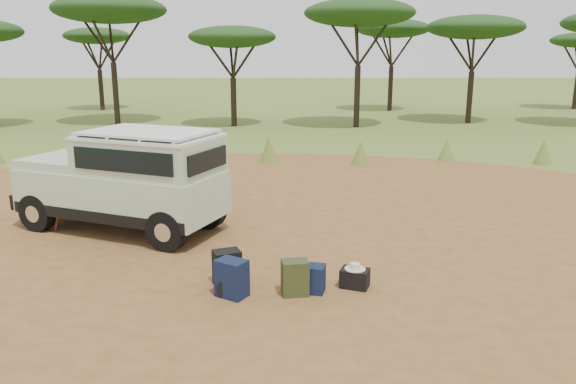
{
  "coord_description": "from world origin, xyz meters",
  "views": [
    {
      "loc": [
        0.6,
        -9.56,
        3.6
      ],
      "look_at": [
        0.63,
        0.79,
        1.0
      ],
      "focal_mm": 35.0,
      "sensor_mm": 36.0,
      "label": 1
    }
  ],
  "objects_px": {
    "backpack_black": "(227,268)",
    "duffel_navy": "(312,279)",
    "walking_staff": "(59,200)",
    "backpack_navy": "(232,279)",
    "safari_vehicle": "(127,182)",
    "hard_case": "(355,278)",
    "backpack_olive": "(295,278)"
  },
  "relations": [
    {
      "from": "backpack_black",
      "to": "backpack_olive",
      "type": "distance_m",
      "value": 1.14
    },
    {
      "from": "walking_staff",
      "to": "backpack_navy",
      "type": "distance_m",
      "value": 4.84
    },
    {
      "from": "backpack_navy",
      "to": "backpack_olive",
      "type": "bearing_deg",
      "value": 35.97
    },
    {
      "from": "backpack_black",
      "to": "backpack_navy",
      "type": "relative_size",
      "value": 0.97
    },
    {
      "from": "backpack_navy",
      "to": "duffel_navy",
      "type": "xyz_separation_m",
      "value": [
        1.21,
        0.16,
        -0.07
      ]
    },
    {
      "from": "duffel_navy",
      "to": "hard_case",
      "type": "relative_size",
      "value": 1.02
    },
    {
      "from": "hard_case",
      "to": "backpack_olive",
      "type": "bearing_deg",
      "value": -143.34
    },
    {
      "from": "walking_staff",
      "to": "duffel_navy",
      "type": "xyz_separation_m",
      "value": [
        4.95,
        -2.88,
        -0.48
      ]
    },
    {
      "from": "backpack_black",
      "to": "hard_case",
      "type": "relative_size",
      "value": 1.32
    },
    {
      "from": "duffel_navy",
      "to": "hard_case",
      "type": "distance_m",
      "value": 0.71
    },
    {
      "from": "hard_case",
      "to": "backpack_navy",
      "type": "bearing_deg",
      "value": -149.52
    },
    {
      "from": "backpack_olive",
      "to": "walking_staff",
      "type": "bearing_deg",
      "value": 138.24
    },
    {
      "from": "backpack_black",
      "to": "hard_case",
      "type": "bearing_deg",
      "value": -25.34
    },
    {
      "from": "safari_vehicle",
      "to": "backpack_navy",
      "type": "xyz_separation_m",
      "value": [
        2.43,
        -3.25,
        -0.72
      ]
    },
    {
      "from": "safari_vehicle",
      "to": "walking_staff",
      "type": "height_order",
      "value": "safari_vehicle"
    },
    {
      "from": "backpack_black",
      "to": "duffel_navy",
      "type": "relative_size",
      "value": 1.29
    },
    {
      "from": "safari_vehicle",
      "to": "backpack_black",
      "type": "relative_size",
      "value": 8.12
    },
    {
      "from": "backpack_black",
      "to": "backpack_navy",
      "type": "bearing_deg",
      "value": -97.4
    },
    {
      "from": "walking_staff",
      "to": "backpack_navy",
      "type": "height_order",
      "value": "walking_staff"
    },
    {
      "from": "backpack_black",
      "to": "safari_vehicle",
      "type": "bearing_deg",
      "value": 107.58
    },
    {
      "from": "backpack_olive",
      "to": "hard_case",
      "type": "bearing_deg",
      "value": 6.79
    },
    {
      "from": "hard_case",
      "to": "safari_vehicle",
      "type": "bearing_deg",
      "value": 166.49
    },
    {
      "from": "safari_vehicle",
      "to": "hard_case",
      "type": "height_order",
      "value": "safari_vehicle"
    },
    {
      "from": "safari_vehicle",
      "to": "backpack_olive",
      "type": "bearing_deg",
      "value": -20.84
    },
    {
      "from": "walking_staff",
      "to": "backpack_black",
      "type": "xyz_separation_m",
      "value": [
        3.62,
        -2.59,
        -0.42
      ]
    },
    {
      "from": "safari_vehicle",
      "to": "duffel_navy",
      "type": "height_order",
      "value": "safari_vehicle"
    },
    {
      "from": "duffel_navy",
      "to": "walking_staff",
      "type": "bearing_deg",
      "value": 164.01
    },
    {
      "from": "safari_vehicle",
      "to": "backpack_olive",
      "type": "xyz_separation_m",
      "value": [
        3.38,
        -3.19,
        -0.74
      ]
    },
    {
      "from": "walking_staff",
      "to": "hard_case",
      "type": "height_order",
      "value": "walking_staff"
    },
    {
      "from": "hard_case",
      "to": "backpack_black",
      "type": "bearing_deg",
      "value": -162.86
    },
    {
      "from": "walking_staff",
      "to": "backpack_black",
      "type": "distance_m",
      "value": 4.47
    },
    {
      "from": "backpack_olive",
      "to": "duffel_navy",
      "type": "height_order",
      "value": "backpack_olive"
    }
  ]
}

